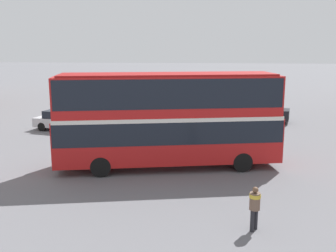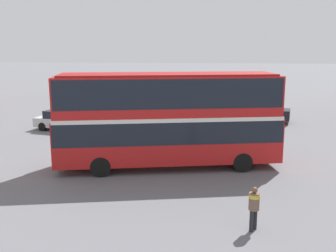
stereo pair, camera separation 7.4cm
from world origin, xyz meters
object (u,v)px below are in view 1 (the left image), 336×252
at_px(double_decker_bus, 168,115).
at_px(pedestrian_foreground, 255,204).
at_px(parked_car_kerb_far, 62,120).
at_px(parked_car_side_street, 176,117).
at_px(parked_car_kerb_near, 263,112).

height_order(double_decker_bus, pedestrian_foreground, double_decker_bus).
xyz_separation_m(parked_car_kerb_far, parked_car_side_street, (8.37, 1.99, 0.00)).
xyz_separation_m(double_decker_bus, parked_car_side_street, (-0.39, 10.25, -2.02)).
distance_m(double_decker_bus, parked_car_side_street, 10.45).
bearing_deg(double_decker_bus, parked_car_kerb_near, 51.20).
height_order(pedestrian_foreground, parked_car_side_street, pedestrian_foreground).
bearing_deg(parked_car_side_street, double_decker_bus, -98.13).
height_order(pedestrian_foreground, parked_car_kerb_near, parked_car_kerb_near).
bearing_deg(parked_car_side_street, parked_car_kerb_near, 11.11).
relative_size(double_decker_bus, parked_car_kerb_near, 2.59).
xyz_separation_m(pedestrian_foreground, parked_car_kerb_near, (2.90, 19.74, -0.12)).
distance_m(parked_car_kerb_near, parked_car_side_street, 7.44).
relative_size(double_decker_bus, parked_car_kerb_far, 2.62).
relative_size(pedestrian_foreground, parked_car_side_street, 0.36).
xyz_separation_m(double_decker_bus, parked_car_kerb_near, (6.54, 12.96, -1.93)).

